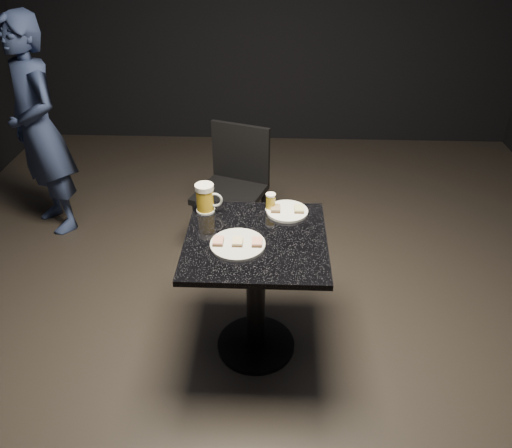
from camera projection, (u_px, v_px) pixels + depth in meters
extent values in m
plane|color=black|center=(256.00, 346.00, 2.86)|extent=(6.00, 6.00, 0.00)
cylinder|color=silver|center=(238.00, 244.00, 2.40)|extent=(0.27, 0.27, 0.01)
cylinder|color=white|center=(287.00, 211.00, 2.65)|extent=(0.22, 0.22, 0.01)
imported|color=navy|center=(38.00, 129.00, 3.53)|extent=(0.68, 0.67, 1.58)
cylinder|color=black|center=(256.00, 344.00, 2.86)|extent=(0.44, 0.44, 0.03)
cylinder|color=black|center=(256.00, 296.00, 2.66)|extent=(0.10, 0.10, 0.69)
cube|color=black|center=(256.00, 241.00, 2.46)|extent=(0.70, 0.70, 0.03)
cylinder|color=white|center=(206.00, 210.00, 2.67)|extent=(0.10, 0.10, 0.01)
cylinder|color=yellow|center=(205.00, 200.00, 2.63)|extent=(0.09, 0.09, 0.12)
cylinder|color=white|center=(204.00, 187.00, 2.59)|extent=(0.10, 0.10, 0.03)
torus|color=silver|center=(215.00, 200.00, 2.62)|extent=(0.08, 0.01, 0.08)
cylinder|color=silver|center=(270.00, 209.00, 2.68)|extent=(0.06, 0.06, 0.01)
cylinder|color=gold|center=(271.00, 202.00, 2.65)|extent=(0.05, 0.05, 0.08)
cylinder|color=white|center=(271.00, 195.00, 2.63)|extent=(0.05, 0.05, 0.01)
cube|color=black|center=(230.00, 194.00, 3.44)|extent=(0.54, 0.54, 0.04)
cylinder|color=black|center=(197.00, 230.00, 3.48)|extent=(0.03, 0.03, 0.43)
cylinder|color=black|center=(244.00, 241.00, 3.37)|extent=(0.03, 0.03, 0.43)
cylinder|color=black|center=(219.00, 206.00, 3.76)|extent=(0.03, 0.03, 0.43)
cylinder|color=black|center=(263.00, 215.00, 3.65)|extent=(0.03, 0.03, 0.43)
cube|color=black|center=(241.00, 153.00, 3.47)|extent=(0.41, 0.17, 0.43)
cube|color=#4C3521|center=(218.00, 242.00, 2.39)|extent=(0.05, 0.07, 0.01)
cube|color=tan|center=(218.00, 240.00, 2.39)|extent=(0.05, 0.07, 0.01)
cube|color=#4C3521|center=(238.00, 242.00, 2.39)|extent=(0.05, 0.07, 0.01)
cube|color=beige|center=(238.00, 241.00, 2.39)|extent=(0.05, 0.07, 0.01)
cube|color=#4C3521|center=(257.00, 243.00, 2.39)|extent=(0.05, 0.07, 0.01)
cube|color=tan|center=(257.00, 241.00, 2.38)|extent=(0.05, 0.07, 0.01)
cube|color=#4C3521|center=(276.00, 209.00, 2.65)|extent=(0.05, 0.07, 0.01)
cube|color=#8C7251|center=(276.00, 208.00, 2.64)|extent=(0.05, 0.07, 0.01)
cube|color=#4C3521|center=(299.00, 210.00, 2.65)|extent=(0.05, 0.07, 0.01)
cube|color=#D1D184|center=(299.00, 208.00, 2.64)|extent=(0.05, 0.07, 0.01)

